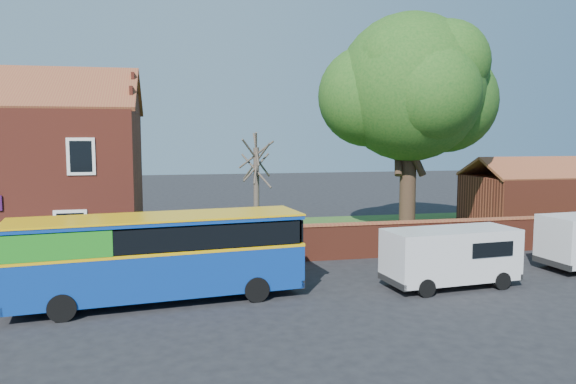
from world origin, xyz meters
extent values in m
plane|color=black|center=(0.00, 0.00, 0.00)|extent=(120.00, 120.00, 0.00)
cube|color=#426B28|center=(13.00, 13.00, 0.02)|extent=(26.00, 12.00, 0.04)
cube|color=maroon|center=(-7.00, 11.50, 3.25)|extent=(12.00, 8.00, 6.50)
cube|color=brown|center=(-7.00, 13.50, 7.50)|extent=(12.30, 4.08, 2.16)
cube|color=maroon|center=(13.00, 7.00, 0.75)|extent=(22.00, 0.30, 1.50)
cube|color=brown|center=(13.00, 7.00, 1.55)|extent=(22.00, 0.38, 0.10)
cube|color=maroon|center=(22.00, 13.00, 1.50)|extent=(8.00, 5.00, 3.00)
cube|color=brown|center=(22.00, 11.75, 3.55)|extent=(8.20, 2.56, 1.24)
cube|color=brown|center=(22.00, 14.25, 3.55)|extent=(8.20, 2.56, 1.24)
cube|color=#0D3693|center=(0.07, 2.28, 1.06)|extent=(9.51, 3.44, 1.48)
cube|color=#E4A90C|center=(0.07, 2.28, 1.80)|extent=(9.54, 3.46, 0.10)
cube|color=black|center=(0.07, 2.28, 2.25)|extent=(9.15, 3.42, 0.74)
cube|color=#228D1E|center=(-2.97, 1.90, 2.25)|extent=(3.43, 2.73, 0.79)
cube|color=#0D3693|center=(0.07, 2.28, 2.74)|extent=(9.51, 3.44, 0.14)
cube|color=#E4A90C|center=(0.07, 2.28, 2.82)|extent=(9.56, 3.49, 0.06)
cylinder|color=black|center=(-2.75, 0.84, 0.42)|extent=(0.86, 0.38, 0.84)
cylinder|color=black|center=(-3.01, 2.99, 0.42)|extent=(0.86, 0.38, 0.84)
cylinder|color=black|center=(3.16, 1.56, 0.42)|extent=(0.86, 0.38, 0.84)
cylinder|color=black|center=(2.90, 3.71, 0.42)|extent=(0.86, 0.38, 0.84)
cube|color=silver|center=(10.29, 1.92, 1.20)|extent=(4.95, 2.38, 1.82)
cube|color=black|center=(12.43, 2.14, 1.48)|extent=(0.24, 1.63, 0.72)
cube|color=black|center=(12.63, 2.16, 0.38)|extent=(0.29, 1.91, 0.23)
cylinder|color=black|center=(8.86, 0.87, 0.32)|extent=(0.65, 0.28, 0.63)
cylinder|color=black|center=(8.68, 2.66, 0.32)|extent=(0.65, 0.28, 0.63)
cylinder|color=black|center=(11.91, 1.18, 0.32)|extent=(0.65, 0.28, 0.63)
cylinder|color=black|center=(11.73, 2.97, 0.32)|extent=(0.65, 0.28, 0.63)
cylinder|color=black|center=(15.98, 3.90, 0.34)|extent=(0.69, 0.28, 0.67)
cylinder|color=black|center=(12.62, 10.89, 2.41)|extent=(0.84, 0.84, 4.82)
sphere|color=#3E651F|center=(12.62, 10.89, 7.85)|extent=(7.54, 7.54, 7.54)
sphere|color=#3E651F|center=(14.81, 11.31, 7.22)|extent=(5.44, 5.44, 5.44)
sphere|color=#3E651F|center=(10.63, 11.52, 7.43)|extent=(5.23, 5.23, 5.23)
cylinder|color=#4C4238|center=(4.60, 10.65, 2.42)|extent=(0.28, 0.28, 4.83)
cylinder|color=#4C4238|center=(4.60, 10.65, 4.14)|extent=(0.28, 2.36, 1.90)
cylinder|color=#4C4238|center=(4.60, 10.65, 3.97)|extent=(1.23, 1.74, 1.74)
cylinder|color=#4C4238|center=(4.60, 10.65, 4.32)|extent=(1.98, 0.91, 1.93)
camera|label=1|loc=(0.41, -16.26, 5.53)|focal=35.00mm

